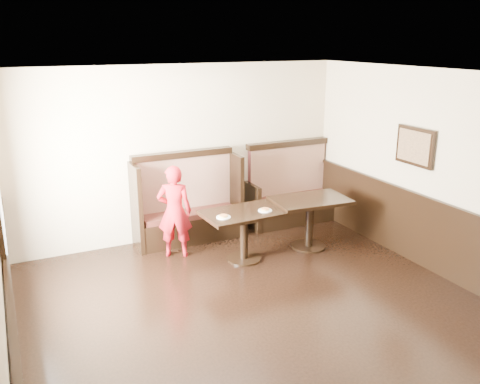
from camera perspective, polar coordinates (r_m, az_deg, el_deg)
ground at (r=5.81m, az=5.89°, el=-16.38°), size 7.00×7.00×0.00m
room_shell at (r=5.55m, az=1.89°, el=-9.98°), size 7.00×7.00×7.00m
booth_main at (r=8.28m, az=-5.98°, el=-1.85°), size 1.75×0.72×1.45m
booth_neighbor at (r=9.10m, az=5.65°, el=-0.41°), size 1.65×0.72×1.45m
table_main at (r=7.44m, az=0.44°, el=-3.50°), size 1.23×0.80×0.76m
table_neighbor at (r=7.95m, az=7.85°, el=-2.14°), size 1.21×0.85×0.80m
child at (r=7.61m, az=-7.36°, el=-2.18°), size 0.61×0.52×1.41m
pizza_plate_left at (r=7.14m, az=-1.87°, el=-2.77°), size 0.21×0.21×0.04m
pizza_plate_right at (r=7.41m, az=2.84°, el=-2.02°), size 0.20×0.20×0.04m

